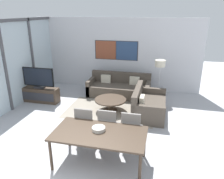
{
  "coord_description": "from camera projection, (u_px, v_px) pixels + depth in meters",
  "views": [
    {
      "loc": [
        1.87,
        -2.57,
        3.03
      ],
      "look_at": [
        0.54,
        3.01,
        0.95
      ],
      "focal_mm": 35.0,
      "sensor_mm": 36.0,
      "label": 1
    }
  ],
  "objects": [
    {
      "name": "wall_back",
      "position": [
        116.0,
        54.0,
        8.67
      ],
      "size": [
        6.62,
        0.09,
        2.8
      ],
      "color": "silver",
      "rests_on": "ground_plane"
    },
    {
      "name": "window_wall_left",
      "position": [
        4.0,
        63.0,
        6.56
      ],
      "size": [
        0.07,
        5.87,
        2.8
      ],
      "color": "silver",
      "rests_on": "ground_plane"
    },
    {
      "name": "area_rug",
      "position": [
        110.0,
        110.0,
        7.03
      ],
      "size": [
        2.8,
        1.73,
        0.01
      ],
      "color": "gray",
      "rests_on": "ground_plane"
    },
    {
      "name": "tv_console",
      "position": [
        40.0,
        95.0,
        7.63
      ],
      "size": [
        1.32,
        0.4,
        0.51
      ],
      "color": "#423326",
      "rests_on": "ground_plane"
    },
    {
      "name": "television",
      "position": [
        38.0,
        78.0,
        7.42
      ],
      "size": [
        1.12,
        0.2,
        0.72
      ],
      "color": "#2D2D33",
      "rests_on": "tv_console"
    },
    {
      "name": "sofa_main",
      "position": [
        119.0,
        88.0,
        8.22
      ],
      "size": [
        2.29,
        0.94,
        0.83
      ],
      "color": "#51473D",
      "rests_on": "ground_plane"
    },
    {
      "name": "sofa_side",
      "position": [
        147.0,
        106.0,
        6.71
      ],
      "size": [
        0.94,
        1.63,
        0.83
      ],
      "rotation": [
        0.0,
        0.0,
        1.57
      ],
      "color": "#51473D",
      "rests_on": "ground_plane"
    },
    {
      "name": "coffee_table",
      "position": [
        110.0,
        102.0,
        6.93
      ],
      "size": [
        1.0,
        1.0,
        0.39
      ],
      "color": "#423326",
      "rests_on": "ground_plane"
    },
    {
      "name": "dining_table",
      "position": [
        99.0,
        135.0,
        4.39
      ],
      "size": [
        1.88,
        0.98,
        0.73
      ],
      "color": "#423326",
      "rests_on": "ground_plane"
    },
    {
      "name": "dining_chair_left",
      "position": [
        86.0,
        123.0,
        5.18
      ],
      "size": [
        0.46,
        0.46,
        0.94
      ],
      "color": "gray",
      "rests_on": "ground_plane"
    },
    {
      "name": "dining_chair_centre",
      "position": [
        108.0,
        125.0,
        5.09
      ],
      "size": [
        0.46,
        0.46,
        0.94
      ],
      "color": "gray",
      "rests_on": "ground_plane"
    },
    {
      "name": "dining_chair_right",
      "position": [
        131.0,
        128.0,
        4.96
      ],
      "size": [
        0.46,
        0.46,
        0.94
      ],
      "color": "gray",
      "rests_on": "ground_plane"
    },
    {
      "name": "fruit_bowl",
      "position": [
        99.0,
        129.0,
        4.44
      ],
      "size": [
        0.28,
        0.28,
        0.07
      ],
      "color": "#B7B2A8",
      "rests_on": "dining_table"
    },
    {
      "name": "floor_lamp",
      "position": [
        160.0,
        66.0,
        7.49
      ],
      "size": [
        0.36,
        0.36,
        1.44
      ],
      "color": "#2D2D33",
      "rests_on": "ground_plane"
    }
  ]
}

